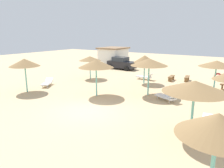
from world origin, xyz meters
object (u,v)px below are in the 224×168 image
at_px(parasol_5, 217,64).
at_px(lounger_0, 47,83).
at_px(bench_2, 187,78).
at_px(bench_1, 171,77).
at_px(parasol_3, 149,62).
at_px(lounger_2, 145,77).
at_px(parasol_0, 25,63).
at_px(parasol_2, 145,59).
at_px(parasol_8, 96,64).
at_px(parasol_6, 218,125).
at_px(parked_car, 121,63).
at_px(lounger_3, 167,97).
at_px(lounger_1, 208,120).
at_px(parasol_4, 90,59).
at_px(beach_cabana, 113,57).
at_px(parasol_7, 195,87).

xyz_separation_m(parasol_5, lounger_0, (-13.74, -6.61, -2.13)).
bearing_deg(bench_2, bench_1, -153.88).
bearing_deg(parasol_3, bench_2, 79.95).
relative_size(lounger_0, lounger_2, 1.04).
height_order(parasol_0, parasol_5, parasol_0).
xyz_separation_m(parasol_2, lounger_0, (-7.33, -6.13, -2.17)).
bearing_deg(bench_1, parasol_8, -109.58).
distance_m(parasol_3, parasol_6, 11.50).
relative_size(parasol_0, parasol_5, 0.99).
xyz_separation_m(parasol_5, parked_car, (-12.89, 5.75, -1.61)).
distance_m(parasol_5, lounger_3, 5.76).
xyz_separation_m(lounger_0, bench_1, (9.20, 8.95, 0.04)).
bearing_deg(lounger_1, parasol_5, 96.37).
distance_m(parasol_0, lounger_0, 3.31).
relative_size(parasol_0, lounger_2, 1.53).
xyz_separation_m(parasol_4, parasol_8, (4.67, -4.87, 0.38)).
bearing_deg(parked_car, parasol_2, -43.92).
distance_m(parasol_3, parasol_8, 4.22).
distance_m(lounger_1, lounger_2, 11.92).
bearing_deg(parasol_8, parasol_5, 40.57).
distance_m(parasol_6, lounger_2, 17.60).
relative_size(parasol_2, parasol_8, 0.96).
xyz_separation_m(parasol_5, parasol_6, (1.94, -13.71, 0.14)).
height_order(lounger_2, bench_1, lounger_2).
distance_m(parasol_8, bench_1, 9.77).
bearing_deg(bench_1, parasol_2, -123.59).
relative_size(parasol_2, parked_car, 0.70).
relative_size(parasol_2, parasol_5, 0.97).
relative_size(parasol_0, beach_cabana, 0.68).
relative_size(parasol_6, lounger_0, 1.49).
bearing_deg(parasol_2, lounger_3, -47.41).
bearing_deg(bench_2, lounger_0, -137.80).
distance_m(parasol_0, bench_2, 16.09).
height_order(parasol_7, beach_cabana, parasol_7).
height_order(lounger_2, beach_cabana, beach_cabana).
relative_size(lounger_0, lounger_3, 0.98).
bearing_deg(parasol_8, lounger_1, -6.89).
height_order(parasol_2, parasol_4, parasol_2).
xyz_separation_m(parasol_7, lounger_0, (-14.20, 3.22, -2.29)).
height_order(parasol_3, lounger_1, parasol_3).
bearing_deg(bench_1, parked_car, 157.77).
distance_m(parasol_8, lounger_2, 8.19).
height_order(parasol_5, lounger_2, parasol_5).
relative_size(parasol_4, parasol_7, 0.86).
height_order(parasol_2, parasol_6, parasol_6).
bearing_deg(parasol_4, parasol_7, -32.18).
height_order(bench_2, beach_cabana, beach_cabana).
relative_size(parasol_5, beach_cabana, 0.69).
distance_m(parasol_4, bench_2, 10.65).
bearing_deg(parasol_2, lounger_1, -44.57).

